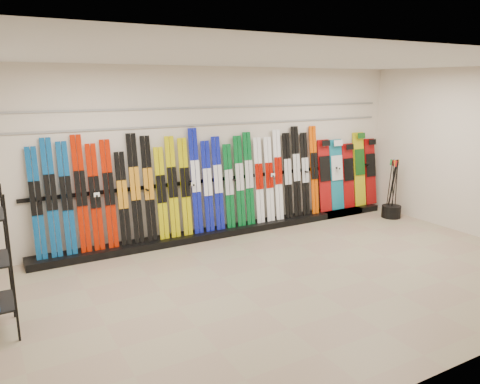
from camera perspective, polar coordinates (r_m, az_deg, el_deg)
floor at (r=6.79m, az=6.67°, el=-10.44°), size 8.00×8.00×0.00m
back_wall at (r=8.46m, az=-3.13°, el=4.87°), size 8.00×0.00×8.00m
ceiling at (r=6.25m, az=7.41°, el=15.72°), size 8.00×8.00×0.00m
ski_rack_base at (r=8.69m, az=-1.03°, el=-4.63°), size 8.00×0.40×0.12m
skis at (r=8.21m, az=-5.47°, el=0.81°), size 5.37×0.24×1.84m
snowboards at (r=10.19m, az=13.01°, el=2.24°), size 1.57×0.24×1.57m
pole_bin at (r=10.17m, az=17.95°, el=-2.27°), size 0.39×0.39×0.25m
ski_poles at (r=10.11m, az=18.08°, el=0.46°), size 0.22×0.33×1.18m
slatwall_rail_0 at (r=8.39m, az=-3.11°, el=8.24°), size 7.60×0.02×0.03m
slatwall_rail_1 at (r=8.37m, az=-3.14°, el=10.29°), size 7.60×0.02×0.03m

